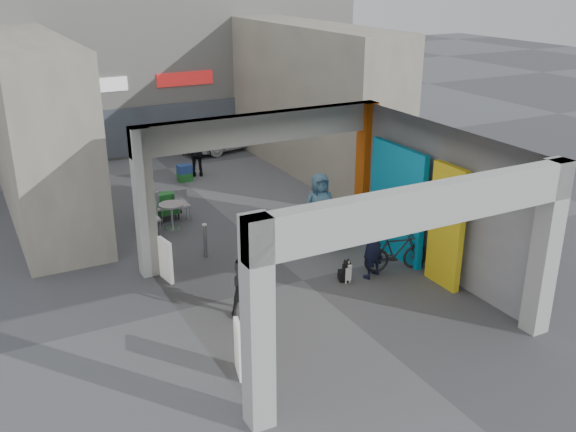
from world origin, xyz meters
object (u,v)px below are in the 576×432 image
produce_stand (161,210)px  man_with_dog (373,242)px  border_collie (345,272)px  man_elderly (320,207)px  cafe_set (165,216)px  man_crates (197,154)px  man_back_turned (248,279)px  white_van (229,131)px  bicycle_rear (396,252)px  bicycle_front (362,230)px

produce_stand → man_with_dog: man_with_dog is taller
border_collie → man_elderly: size_ratio=0.32×
cafe_set → man_crates: 4.65m
border_collie → man_back_turned: man_back_turned is taller
produce_stand → white_van: 7.85m
white_van → produce_stand: bearing=130.4°
cafe_set → bicycle_rear: 6.58m
man_crates → white_van: size_ratio=0.39×
cafe_set → produce_stand: (0.04, 0.55, -0.02)m
produce_stand → bicycle_front: bicycle_front is taller
white_van → man_with_dog: bearing=160.4°
man_with_dog → white_van: man_with_dog is taller
produce_stand → man_elderly: (3.25, -3.37, 0.63)m
man_with_dog → man_back_turned: man_with_dog is taller
man_elderly → white_van: size_ratio=0.45×
border_collie → man_back_turned: (-2.56, -0.32, 0.57)m
man_with_dog → man_elderly: (0.02, 2.44, 0.04)m
produce_stand → white_van: (4.74, 6.24, 0.41)m
produce_stand → border_collie: produce_stand is taller
man_back_turned → man_elderly: (3.25, 2.69, 0.11)m
cafe_set → produce_stand: 0.56m
man_back_turned → bicycle_rear: bearing=-1.0°
man_back_turned → man_elderly: man_elderly is taller
man_with_dog → bicycle_front: 1.59m
man_elderly → man_back_turned: bearing=-132.1°
man_with_dog → cafe_set: bearing=-78.8°
man_crates → cafe_set: bearing=79.7°
cafe_set → man_crates: bearing=58.5°
cafe_set → man_with_dog: man_with_dog is taller
produce_stand → man_with_dog: bearing=-67.8°
border_collie → man_with_dog: man_with_dog is taller
cafe_set → border_collie: bearing=-63.4°
produce_stand → man_with_dog: (3.23, -5.81, 0.59)m
produce_stand → bicycle_rear: size_ratio=0.69×
produce_stand → border_collie: bearing=-72.9°
border_collie → man_elderly: 2.56m
border_collie → man_crates: size_ratio=0.37×
man_with_dog → bicycle_rear: man_with_dog is taller
man_back_turned → man_crates: size_ratio=1.01×
cafe_set → man_back_turned: (0.04, -5.50, 0.50)m
man_with_dog → produce_stand: bearing=-81.6°
cafe_set → border_collie: (2.60, -5.19, -0.07)m
bicycle_rear → white_van: bearing=10.5°
man_back_turned → produce_stand: bearing=85.4°
border_collie → man_crates: bearing=111.1°
man_crates → man_back_turned: bearing=97.1°
man_elderly → man_crates: bearing=105.7°
cafe_set → white_van: (4.79, 6.79, 0.38)m
border_collie → man_with_dog: bearing=14.3°
produce_stand → border_collie: size_ratio=1.84×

